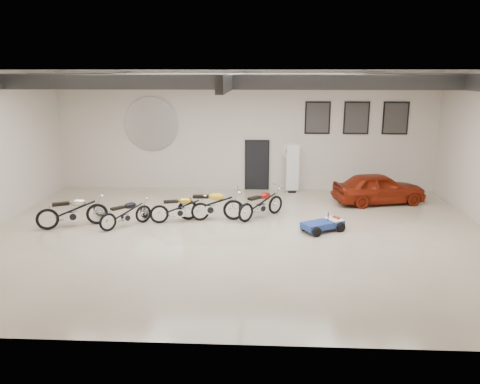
{
  "coord_description": "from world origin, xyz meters",
  "views": [
    {
      "loc": [
        0.73,
        -13.76,
        4.97
      ],
      "look_at": [
        0.0,
        1.2,
        1.1
      ],
      "focal_mm": 35.0,
      "sensor_mm": 36.0,
      "label": 1
    }
  ],
  "objects_px": {
    "go_kart": "(326,221)",
    "vintage_car": "(379,188)",
    "banner_stand": "(293,170)",
    "motorcycle_yellow": "(211,204)",
    "motorcycle_red": "(261,203)",
    "motorcycle_silver": "(72,210)",
    "motorcycle_black": "(126,213)",
    "motorcycle_gold": "(180,207)"
  },
  "relations": [
    {
      "from": "motorcycle_silver",
      "to": "motorcycle_black",
      "type": "bearing_deg",
      "value": -21.62
    },
    {
      "from": "motorcycle_gold",
      "to": "go_kart",
      "type": "relative_size",
      "value": 1.17
    },
    {
      "from": "motorcycle_red",
      "to": "go_kart",
      "type": "relative_size",
      "value": 1.22
    },
    {
      "from": "banner_stand",
      "to": "motorcycle_red",
      "type": "relative_size",
      "value": 0.96
    },
    {
      "from": "go_kart",
      "to": "motorcycle_silver",
      "type": "bearing_deg",
      "value": 148.88
    },
    {
      "from": "motorcycle_silver",
      "to": "motorcycle_red",
      "type": "distance_m",
      "value": 6.3
    },
    {
      "from": "motorcycle_gold",
      "to": "banner_stand",
      "type": "bearing_deg",
      "value": 30.97
    },
    {
      "from": "motorcycle_silver",
      "to": "go_kart",
      "type": "bearing_deg",
      "value": -24.95
    },
    {
      "from": "motorcycle_black",
      "to": "motorcycle_yellow",
      "type": "height_order",
      "value": "motorcycle_yellow"
    },
    {
      "from": "motorcycle_black",
      "to": "motorcycle_gold",
      "type": "relative_size",
      "value": 0.94
    },
    {
      "from": "banner_stand",
      "to": "motorcycle_gold",
      "type": "relative_size",
      "value": 1.0
    },
    {
      "from": "motorcycle_silver",
      "to": "motorcycle_yellow",
      "type": "xyz_separation_m",
      "value": [
        4.44,
        0.97,
        0.01
      ]
    },
    {
      "from": "motorcycle_silver",
      "to": "motorcycle_yellow",
      "type": "relative_size",
      "value": 0.99
    },
    {
      "from": "motorcycle_black",
      "to": "go_kart",
      "type": "height_order",
      "value": "motorcycle_black"
    },
    {
      "from": "motorcycle_yellow",
      "to": "motorcycle_silver",
      "type": "bearing_deg",
      "value": -169.79
    },
    {
      "from": "vintage_car",
      "to": "motorcycle_red",
      "type": "bearing_deg",
      "value": 102.08
    },
    {
      "from": "go_kart",
      "to": "vintage_car",
      "type": "bearing_deg",
      "value": 22.69
    },
    {
      "from": "banner_stand",
      "to": "go_kart",
      "type": "height_order",
      "value": "banner_stand"
    },
    {
      "from": "banner_stand",
      "to": "go_kart",
      "type": "distance_m",
      "value": 4.98
    },
    {
      "from": "motorcycle_silver",
      "to": "motorcycle_gold",
      "type": "xyz_separation_m",
      "value": [
        3.42,
        0.7,
        -0.06
      ]
    },
    {
      "from": "motorcycle_gold",
      "to": "motorcycle_yellow",
      "type": "relative_size",
      "value": 0.89
    },
    {
      "from": "motorcycle_silver",
      "to": "vintage_car",
      "type": "relative_size",
      "value": 0.63
    },
    {
      "from": "motorcycle_silver",
      "to": "banner_stand",
      "type": "bearing_deg",
      "value": 8.13
    },
    {
      "from": "motorcycle_gold",
      "to": "motorcycle_yellow",
      "type": "height_order",
      "value": "motorcycle_yellow"
    },
    {
      "from": "motorcycle_black",
      "to": "motorcycle_red",
      "type": "xyz_separation_m",
      "value": [
        4.43,
        1.19,
        0.05
      ]
    },
    {
      "from": "motorcycle_gold",
      "to": "motorcycle_yellow",
      "type": "distance_m",
      "value": 1.06
    },
    {
      "from": "motorcycle_black",
      "to": "vintage_car",
      "type": "bearing_deg",
      "value": -25.55
    },
    {
      "from": "motorcycle_red",
      "to": "go_kart",
      "type": "bearing_deg",
      "value": -75.64
    },
    {
      "from": "motorcycle_silver",
      "to": "motorcycle_black",
      "type": "xyz_separation_m",
      "value": [
        1.74,
        0.11,
        -0.09
      ]
    },
    {
      "from": "motorcycle_black",
      "to": "banner_stand",
      "type": "bearing_deg",
      "value": -5.76
    },
    {
      "from": "motorcycle_yellow",
      "to": "motorcycle_red",
      "type": "bearing_deg",
      "value": 8.89
    },
    {
      "from": "banner_stand",
      "to": "motorcycle_red",
      "type": "height_order",
      "value": "banner_stand"
    },
    {
      "from": "banner_stand",
      "to": "motorcycle_silver",
      "type": "relative_size",
      "value": 0.9
    },
    {
      "from": "banner_stand",
      "to": "go_kart",
      "type": "xyz_separation_m",
      "value": [
        0.81,
        -4.87,
        -0.68
      ]
    },
    {
      "from": "motorcycle_black",
      "to": "motorcycle_gold",
      "type": "height_order",
      "value": "motorcycle_gold"
    },
    {
      "from": "motorcycle_black",
      "to": "motorcycle_red",
      "type": "relative_size",
      "value": 0.9
    },
    {
      "from": "motorcycle_yellow",
      "to": "vintage_car",
      "type": "relative_size",
      "value": 0.63
    },
    {
      "from": "vintage_car",
      "to": "banner_stand",
      "type": "bearing_deg",
      "value": 52.34
    },
    {
      "from": "motorcycle_red",
      "to": "vintage_car",
      "type": "relative_size",
      "value": 0.59
    },
    {
      "from": "motorcycle_yellow",
      "to": "motorcycle_red",
      "type": "xyz_separation_m",
      "value": [
        1.72,
        0.33,
        -0.04
      ]
    },
    {
      "from": "banner_stand",
      "to": "motorcycle_red",
      "type": "distance_m",
      "value": 3.86
    },
    {
      "from": "vintage_car",
      "to": "motorcycle_black",
      "type": "bearing_deg",
      "value": 97.38
    }
  ]
}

